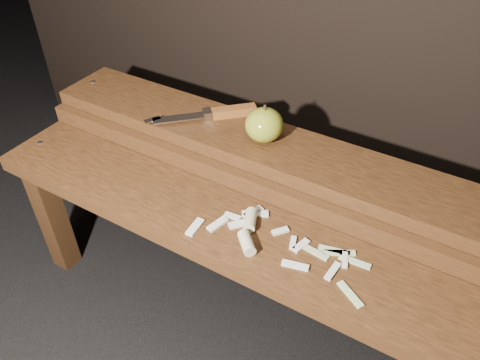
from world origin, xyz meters
The scene contains 6 objects.
ground centered at (0.00, 0.00, 0.00)m, with size 60.00×60.00×0.00m, color black.
bench_front_tier centered at (0.00, -0.06, 0.35)m, with size 1.20×0.20×0.42m.
bench_rear_tier centered at (0.00, 0.17, 0.41)m, with size 1.20×0.21×0.50m.
apple centered at (0.00, 0.17, 0.54)m, with size 0.09×0.09×0.09m.
knife centered at (-0.14, 0.20, 0.51)m, with size 0.22×0.21×0.03m.
apple_scraps centered at (0.12, -0.05, 0.43)m, with size 0.39×0.16×0.03m.
Camera 1 is at (0.43, -0.66, 1.15)m, focal length 35.00 mm.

